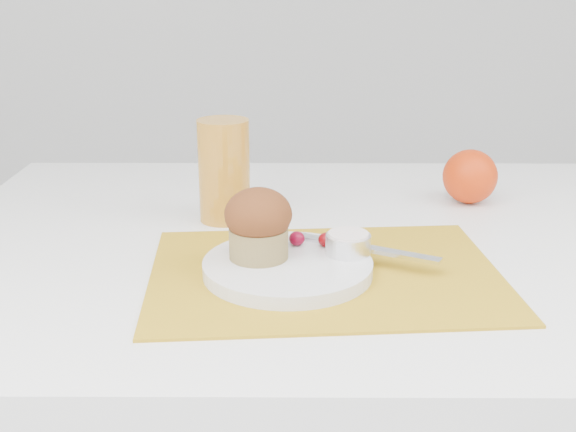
{
  "coord_description": "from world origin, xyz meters",
  "views": [
    {
      "loc": [
        -0.1,
        -0.89,
        1.1
      ],
      "look_at": [
        -0.1,
        -0.01,
        0.8
      ],
      "focal_mm": 45.0,
      "sensor_mm": 36.0,
      "label": 1
    }
  ],
  "objects_px": {
    "juice_glass": "(224,171)",
    "muffin": "(258,223)",
    "orange": "(470,177)",
    "plate": "(288,267)"
  },
  "relations": [
    {
      "from": "orange",
      "to": "juice_glass",
      "type": "xyz_separation_m",
      "value": [
        -0.38,
        -0.09,
        0.03
      ]
    },
    {
      "from": "orange",
      "to": "juice_glass",
      "type": "height_order",
      "value": "juice_glass"
    },
    {
      "from": "plate",
      "to": "muffin",
      "type": "relative_size",
      "value": 2.35
    },
    {
      "from": "orange",
      "to": "muffin",
      "type": "xyz_separation_m",
      "value": [
        -0.32,
        -0.28,
        0.02
      ]
    },
    {
      "from": "plate",
      "to": "juice_glass",
      "type": "distance_m",
      "value": 0.24
    },
    {
      "from": "orange",
      "to": "juice_glass",
      "type": "relative_size",
      "value": 0.57
    },
    {
      "from": "orange",
      "to": "plate",
      "type": "bearing_deg",
      "value": -134.23
    },
    {
      "from": "orange",
      "to": "muffin",
      "type": "relative_size",
      "value": 0.98
    },
    {
      "from": "juice_glass",
      "to": "muffin",
      "type": "height_order",
      "value": "juice_glass"
    },
    {
      "from": "plate",
      "to": "orange",
      "type": "relative_size",
      "value": 2.4
    }
  ]
}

